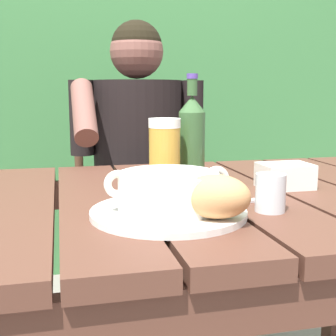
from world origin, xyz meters
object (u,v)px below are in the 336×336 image
Objects in this scene: chair_near_diner at (132,217)px; bread_roll at (216,196)px; soup_bowl at (168,190)px; table_knife at (240,201)px; person_eating at (139,166)px; beer_glass at (167,153)px; water_glass_small at (270,193)px; butter_tub at (284,176)px; serving_plate at (168,212)px; beer_bottle at (192,138)px.

chair_near_diner reaches higher than bread_roll.
soup_bowl reaches higher than table_knife.
beer_glass is at bearing -93.58° from person_eating.
person_eating is 17.42× the size of water_glass_small.
bread_roll is at bearing -49.40° from soup_bowl.
person_eating is 8.62× the size of bread_roll.
beer_glass is (-0.04, -0.59, 0.13)m from person_eating.
water_glass_small reaches higher than butter_tub.
butter_tub is 0.76× the size of table_knife.
beer_glass reaches higher than table_knife.
water_glass_small is (0.13, 0.06, -0.01)m from bread_roll.
beer_glass is at bearing 77.52° from serving_plate.
soup_bowl is 1.50× the size of table_knife.
table_knife is at bearing -143.63° from butter_tub.
chair_near_diner reaches higher than table_knife.
bread_roll is (0.06, -0.07, 0.00)m from soup_bowl.
beer_glass reaches higher than bread_roll.
soup_bowl is at bearing -95.09° from chair_near_diner.
person_eating is 0.57m from beer_bottle.
soup_bowl reaches higher than bread_roll.
soup_bowl is 0.18m from table_knife.
beer_bottle is at bearing 65.72° from soup_bowl.
table_knife is at bearing -79.78° from beer_bottle.
serving_plate is at bearing -96.11° from person_eating.
soup_bowl reaches higher than water_glass_small.
butter_tub is (0.27, -0.06, -0.05)m from beer_glass.
serving_plate is 0.25m from beer_glass.
chair_near_diner is 14.05× the size of water_glass_small.
serving_plate is 0.32m from beer_bottle.
soup_bowl is at bearing 130.60° from bread_roll.
soup_bowl is at bearing -102.48° from beer_glass.
bread_roll is 0.17m from table_knife.
chair_near_diner is 1.08m from soup_bowl.
beer_bottle is (0.12, 0.27, 0.06)m from soup_bowl.
beer_glass is (-0.04, -0.79, 0.37)m from chair_near_diner.
soup_bowl is 1.60× the size of bread_roll.
soup_bowl reaches higher than serving_plate.
chair_near_diner is at bearing 104.97° from butter_tub.
butter_tub is at bearing 28.43° from soup_bowl.
beer_glass is at bearing -149.26° from beer_bottle.
beer_bottle is (0.06, 0.35, 0.06)m from bread_roll.
beer_glass is 0.29m from water_glass_small.
water_glass_small is at bearing -60.33° from beer_glass.
serving_plate is 1.84× the size of table_knife.
person_eating is 8.06× the size of table_knife.
serving_plate is 1.76× the size of beer_glass.
bread_roll is 0.89× the size of beer_glass.
water_glass_small is 0.46× the size of table_knife.
water_glass_small is at bearing -4.81° from soup_bowl.
beer_bottle reaches higher than serving_plate.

